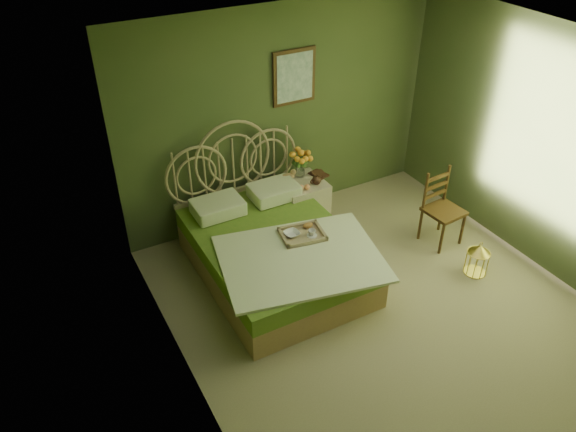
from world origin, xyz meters
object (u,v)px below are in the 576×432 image
nightstand (301,197)px  chair (441,203)px  bed (273,249)px  birdcage (477,259)px

nightstand → chair: size_ratio=1.13×
bed → chair: bed is taller
nightstand → chair: bearing=-40.7°
nightstand → chair: nightstand is taller
nightstand → birdcage: (1.20, -1.79, -0.18)m
bed → chair: size_ratio=2.53×
bed → birdcage: bed is taller
chair → bed: bearing=164.6°
bed → birdcage: (1.96, -1.09, -0.13)m
birdcage → bed: bearing=150.9°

